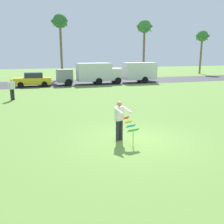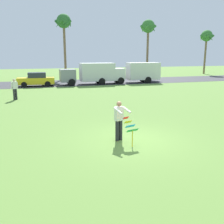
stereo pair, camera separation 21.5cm
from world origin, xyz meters
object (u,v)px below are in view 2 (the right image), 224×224
Objects in this scene: kite_held at (130,127)px; parked_car_yellow at (36,80)px; palm_tree_centre_far at (148,29)px; parked_truck_grey_van at (91,73)px; palm_tree_far_left at (207,38)px; parked_truck_white_box at (137,72)px; person_walker_near at (15,89)px; person_kite_flyer at (119,119)px; palm_tree_right_near at (64,24)px.

parked_car_yellow is (-3.31, 21.80, -0.02)m from kite_held.
parked_truck_grey_van is at bearing -144.82° from palm_tree_centre_far.
kite_held is at bearing -98.48° from parked_truck_grey_van.
palm_tree_centre_far reaches higher than palm_tree_far_left.
palm_tree_centre_far is 13.76m from palm_tree_far_left.
parked_truck_grey_van is at bearing -179.99° from parked_truck_white_box.
parked_truck_white_box is (9.50, 21.81, 0.62)m from kite_held.
person_kite_flyer is at bearing -67.91° from person_walker_near.
palm_tree_far_left is (31.45, 10.86, 6.00)m from parked_car_yellow.
person_kite_flyer is at bearing 106.25° from kite_held.
palm_tree_centre_far is (18.01, 8.07, 6.92)m from parked_car_yellow.
parked_truck_grey_van is 3.88× the size of person_walker_near.
parked_truck_white_box reaches higher than kite_held.
parked_car_yellow is 9.12m from person_walker_near.
person_kite_flyer is 0.19× the size of palm_tree_centre_far.
person_kite_flyer is 1.48× the size of kite_held.
parked_car_yellow is 20.91m from palm_tree_centre_far.
parked_truck_white_box is at bearing 0.01° from parked_car_yellow.
parked_truck_white_box is 0.83× the size of palm_tree_far_left.
parked_truck_white_box reaches higher than person_kite_flyer.
palm_tree_right_near is (4.59, 9.04, 7.31)m from parked_car_yellow.
palm_tree_right_near is at bearing 87.15° from person_kite_flyer.
palm_tree_centre_far is at bearing -168.29° from palm_tree_far_left.
palm_tree_far_left reaches higher than parked_car_yellow.
palm_tree_far_left reaches higher than person_walker_near.
parked_truck_white_box is 17.16m from person_walker_near.
person_kite_flyer is 0.21× the size of palm_tree_far_left.
kite_held is 34.00m from palm_tree_centre_far.
parked_truck_white_box is 3.90× the size of person_walker_near.
parked_car_yellow is 12.50m from palm_tree_right_near.
kite_held is 0.17× the size of parked_truck_grey_van.
kite_held is at bearing -73.75° from person_kite_flyer.
person_walker_near is at bearing -101.59° from parked_car_yellow.
palm_tree_centre_far reaches higher than kite_held.
person_walker_near is (-19.84, -17.00, -6.76)m from palm_tree_centre_far.
person_walker_near is at bearing -148.62° from parked_truck_white_box.
person_kite_flyer is at bearing -117.11° from palm_tree_centre_far.
palm_tree_centre_far is (11.45, 8.07, 6.29)m from parked_truck_grey_van.
person_walker_near is (-1.83, -8.93, 0.16)m from parked_car_yellow.
parked_truck_grey_van is (6.56, 0.00, 0.64)m from parked_car_yellow.
parked_car_yellow is at bearing 98.35° from person_kite_flyer.
person_walker_near is (-14.64, -8.93, -0.48)m from parked_truck_white_box.
person_kite_flyer reaches higher than kite_held.
kite_held is at bearing -92.38° from palm_tree_right_near.
parked_truck_white_box is 0.74× the size of palm_tree_centre_far.
palm_tree_far_left is at bearing 3.87° from palm_tree_right_near.
parked_truck_white_box is 11.47m from palm_tree_centre_far.
palm_tree_far_left is at bearing 19.05° from parked_car_yellow.
kite_held is at bearing -68.23° from person_walker_near.
parked_truck_white_box is (9.72, 21.06, 0.46)m from person_kite_flyer.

